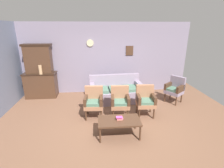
{
  "coord_description": "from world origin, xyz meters",
  "views": [
    {
      "loc": [
        -0.34,
        -3.85,
        2.5
      ],
      "look_at": [
        0.08,
        0.99,
        0.85
      ],
      "focal_mm": 26.84,
      "sensor_mm": 36.0,
      "label": 1
    }
  ],
  "objects_px": {
    "side_cabinet": "(41,85)",
    "coffee_table": "(119,122)",
    "floral_couch": "(116,92)",
    "book_stack_on_table": "(120,118)",
    "armchair_near_couch_end": "(94,101)",
    "vase_on_cabinet": "(40,70)",
    "floor_vase_by_wall": "(179,85)",
    "armchair_near_cabinet": "(145,99)",
    "armchair_row_middle": "(120,100)",
    "wingback_chair_by_fireplace": "(175,88)"
  },
  "relations": [
    {
      "from": "side_cabinet",
      "to": "coffee_table",
      "type": "bearing_deg",
      "value": -45.74
    },
    {
      "from": "floral_couch",
      "to": "book_stack_on_table",
      "type": "height_order",
      "value": "floral_couch"
    },
    {
      "from": "armchair_near_couch_end",
      "to": "book_stack_on_table",
      "type": "bearing_deg",
      "value": -56.65
    },
    {
      "from": "vase_on_cabinet",
      "to": "floor_vase_by_wall",
      "type": "bearing_deg",
      "value": 0.89
    },
    {
      "from": "armchair_near_cabinet",
      "to": "coffee_table",
      "type": "distance_m",
      "value": 1.3
    },
    {
      "from": "side_cabinet",
      "to": "coffee_table",
      "type": "xyz_separation_m",
      "value": [
        2.59,
        -2.65,
        -0.09
      ]
    },
    {
      "from": "armchair_row_middle",
      "to": "coffee_table",
      "type": "distance_m",
      "value": 0.95
    },
    {
      "from": "floral_couch",
      "to": "coffee_table",
      "type": "relative_size",
      "value": 1.86
    },
    {
      "from": "vase_on_cabinet",
      "to": "armchair_near_cabinet",
      "type": "height_order",
      "value": "vase_on_cabinet"
    },
    {
      "from": "floor_vase_by_wall",
      "to": "floral_couch",
      "type": "bearing_deg",
      "value": -168.85
    },
    {
      "from": "wingback_chair_by_fireplace",
      "to": "floor_vase_by_wall",
      "type": "bearing_deg",
      "value": 54.9
    },
    {
      "from": "vase_on_cabinet",
      "to": "book_stack_on_table",
      "type": "height_order",
      "value": "vase_on_cabinet"
    },
    {
      "from": "floral_couch",
      "to": "armchair_row_middle",
      "type": "distance_m",
      "value": 1.12
    },
    {
      "from": "vase_on_cabinet",
      "to": "coffee_table",
      "type": "bearing_deg",
      "value": -44.87
    },
    {
      "from": "vase_on_cabinet",
      "to": "wingback_chair_by_fireplace",
      "type": "height_order",
      "value": "vase_on_cabinet"
    },
    {
      "from": "floor_vase_by_wall",
      "to": "vase_on_cabinet",
      "type": "bearing_deg",
      "value": -179.11
    },
    {
      "from": "wingback_chair_by_fireplace",
      "to": "book_stack_on_table",
      "type": "bearing_deg",
      "value": -140.88
    },
    {
      "from": "coffee_table",
      "to": "armchair_near_couch_end",
      "type": "bearing_deg",
      "value": 122.14
    },
    {
      "from": "armchair_row_middle",
      "to": "wingback_chair_by_fireplace",
      "type": "height_order",
      "value": "same"
    },
    {
      "from": "armchair_row_middle",
      "to": "coffee_table",
      "type": "xyz_separation_m",
      "value": [
        -0.15,
        -0.93,
        -0.12
      ]
    },
    {
      "from": "armchair_near_couch_end",
      "to": "armchair_near_cabinet",
      "type": "distance_m",
      "value": 1.51
    },
    {
      "from": "floral_couch",
      "to": "armchair_near_cabinet",
      "type": "bearing_deg",
      "value": -55.56
    },
    {
      "from": "side_cabinet",
      "to": "vase_on_cabinet",
      "type": "height_order",
      "value": "vase_on_cabinet"
    },
    {
      "from": "armchair_row_middle",
      "to": "floor_vase_by_wall",
      "type": "xyz_separation_m",
      "value": [
        2.58,
        1.62,
        -0.18
      ]
    },
    {
      "from": "coffee_table",
      "to": "floor_vase_by_wall",
      "type": "distance_m",
      "value": 3.73
    },
    {
      "from": "vase_on_cabinet",
      "to": "armchair_near_couch_end",
      "type": "distance_m",
      "value": 2.47
    },
    {
      "from": "vase_on_cabinet",
      "to": "floor_vase_by_wall",
      "type": "xyz_separation_m",
      "value": [
        5.21,
        0.08,
        -0.77
      ]
    },
    {
      "from": "wingback_chair_by_fireplace",
      "to": "floor_vase_by_wall",
      "type": "height_order",
      "value": "wingback_chair_by_fireplace"
    },
    {
      "from": "floral_couch",
      "to": "floor_vase_by_wall",
      "type": "bearing_deg",
      "value": 11.15
    },
    {
      "from": "book_stack_on_table",
      "to": "wingback_chair_by_fireplace",
      "type": "bearing_deg",
      "value": 39.12
    },
    {
      "from": "armchair_near_cabinet",
      "to": "coffee_table",
      "type": "bearing_deg",
      "value": -133.64
    },
    {
      "from": "armchair_near_cabinet",
      "to": "floor_vase_by_wall",
      "type": "height_order",
      "value": "armchair_near_cabinet"
    },
    {
      "from": "armchair_near_couch_end",
      "to": "book_stack_on_table",
      "type": "xyz_separation_m",
      "value": [
        0.63,
        -0.95,
        -0.04
      ]
    },
    {
      "from": "vase_on_cabinet",
      "to": "wingback_chair_by_fireplace",
      "type": "bearing_deg",
      "value": -8.53
    },
    {
      "from": "armchair_near_couch_end",
      "to": "coffee_table",
      "type": "bearing_deg",
      "value": -57.86
    },
    {
      "from": "wingback_chair_by_fireplace",
      "to": "armchair_near_cabinet",
      "type": "bearing_deg",
      "value": -146.87
    },
    {
      "from": "vase_on_cabinet",
      "to": "armchair_near_cabinet",
      "type": "distance_m",
      "value": 3.76
    },
    {
      "from": "floral_couch",
      "to": "armchair_near_couch_end",
      "type": "bearing_deg",
      "value": -124.94
    },
    {
      "from": "floor_vase_by_wall",
      "to": "side_cabinet",
      "type": "bearing_deg",
      "value": 178.92
    },
    {
      "from": "armchair_row_middle",
      "to": "coffee_table",
      "type": "bearing_deg",
      "value": -98.87
    },
    {
      "from": "vase_on_cabinet",
      "to": "armchair_near_cabinet",
      "type": "bearing_deg",
      "value": -24.39
    },
    {
      "from": "armchair_row_middle",
      "to": "wingback_chair_by_fireplace",
      "type": "relative_size",
      "value": 1.0
    },
    {
      "from": "side_cabinet",
      "to": "armchair_near_cabinet",
      "type": "height_order",
      "value": "side_cabinet"
    },
    {
      "from": "floral_couch",
      "to": "armchair_near_cabinet",
      "type": "height_order",
      "value": "same"
    },
    {
      "from": "floral_couch",
      "to": "book_stack_on_table",
      "type": "distance_m",
      "value": 2.03
    },
    {
      "from": "armchair_near_cabinet",
      "to": "side_cabinet",
      "type": "bearing_deg",
      "value": 153.8
    },
    {
      "from": "armchair_row_middle",
      "to": "book_stack_on_table",
      "type": "distance_m",
      "value": 0.92
    },
    {
      "from": "floral_couch",
      "to": "armchair_row_middle",
      "type": "relative_size",
      "value": 2.06
    },
    {
      "from": "armchair_near_couch_end",
      "to": "book_stack_on_table",
      "type": "relative_size",
      "value": 5.49
    },
    {
      "from": "vase_on_cabinet",
      "to": "armchair_row_middle",
      "type": "xyz_separation_m",
      "value": [
        2.63,
        -1.54,
        -0.59
      ]
    }
  ]
}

